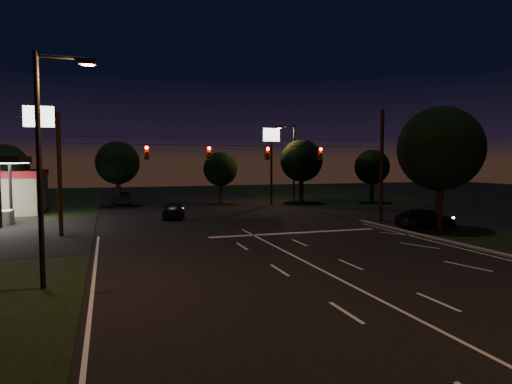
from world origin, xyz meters
name	(u,v)px	position (x,y,z in m)	size (l,w,h in m)	color
ground	(337,278)	(0.00, 0.00, 0.00)	(140.00, 140.00, 0.00)	black
cross_street_right	(452,216)	(20.00, 16.00, 0.00)	(20.00, 16.00, 0.02)	black
edge_line_left	(83,376)	(-9.70, -6.00, 0.01)	(0.14, 40.00, 0.01)	silver
center_line	(434,327)	(0.00, -6.00, 0.01)	(0.14, 40.00, 0.01)	silver
stop_bar	(295,233)	(3.00, 11.50, 0.01)	(12.00, 0.50, 0.01)	silver
utility_pole_right	(380,221)	(12.00, 15.00, 0.00)	(0.30, 0.30, 9.00)	black
utility_pole_left	(61,236)	(-12.00, 15.00, 0.00)	(0.28, 0.28, 8.00)	black
signal_span	(239,152)	(0.00, 14.96, 5.50)	(24.00, 0.40, 1.56)	black
pole_sign_left_near	(39,134)	(-14.00, 22.00, 6.98)	(2.20, 0.30, 9.10)	black
pole_sign_right	(271,148)	(8.00, 30.00, 6.24)	(1.80, 0.30, 8.40)	black
street_light_left	(46,152)	(-11.24, 2.00, 5.24)	(2.20, 0.35, 9.00)	black
street_light_right_far	(292,158)	(11.24, 32.00, 5.24)	(2.20, 0.35, 9.00)	black
tree_right_near	(439,150)	(13.53, 10.17, 5.68)	(6.00, 6.00, 8.76)	black
tree_far_a	(5,168)	(-17.98, 30.12, 4.26)	(4.20, 4.20, 6.42)	black
tree_far_b	(118,163)	(-7.98, 34.13, 4.61)	(4.60, 4.60, 6.98)	black
tree_far_c	(220,169)	(3.02, 33.10, 3.90)	(3.80, 3.80, 5.86)	black
tree_far_d	(301,161)	(12.02, 31.13, 4.83)	(4.80, 4.80, 7.30)	black
tree_far_e	(372,167)	(20.02, 29.11, 4.11)	(4.00, 4.00, 6.18)	black
car_oncoming_a	(174,210)	(-3.80, 21.83, 0.71)	(1.68, 4.17, 1.42)	black
car_oncoming_b	(121,199)	(-7.72, 35.28, 0.72)	(1.52, 4.37, 1.44)	black
car_cross	(426,219)	(12.94, 10.65, 0.69)	(1.93, 4.74, 1.37)	black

